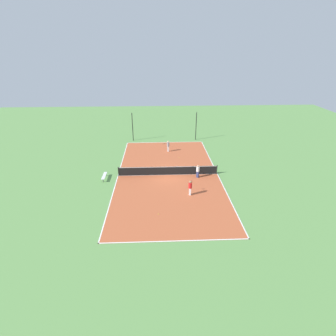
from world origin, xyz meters
name	(u,v)px	position (x,y,z in m)	size (l,w,h in m)	color
ground_plane	(168,175)	(0.00, 0.00, 0.00)	(80.00, 80.00, 0.00)	#60934C
court_surface	(168,175)	(0.00, 0.00, 0.01)	(11.84, 23.37, 0.02)	#B75633
tennis_net	(168,170)	(0.00, 0.00, 0.58)	(11.64, 0.10, 1.10)	black
bench	(104,176)	(-7.30, -0.74, 0.39)	(0.36, 1.89, 0.45)	silver
player_coach_red	(190,187)	(2.03, -4.70, 0.94)	(0.51, 0.98, 1.60)	white
player_near_white	(198,170)	(3.37, -0.79, 0.89)	(0.95, 0.82, 1.53)	navy
player_baseline_gray	(168,145)	(0.34, 7.62, 0.93)	(0.95, 0.38, 1.59)	white
tennis_ball_midcourt	(136,146)	(-4.49, 9.94, 0.06)	(0.07, 0.07, 0.07)	#CCE033
tennis_ball_far_baseline	(158,214)	(-1.21, -8.00, 0.06)	(0.07, 0.07, 0.07)	#CCE033
tennis_ball_left_sideline	(179,157)	(1.73, 5.22, 0.06)	(0.07, 0.07, 0.07)	#CCE033
fence_post_back_left	(133,127)	(-5.05, 12.82, 2.23)	(0.12, 0.12, 4.46)	black
fence_post_back_right	(196,126)	(5.05, 12.82, 2.23)	(0.12, 0.12, 4.46)	black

